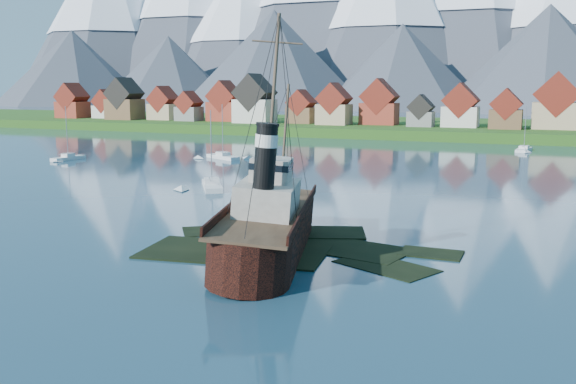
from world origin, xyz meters
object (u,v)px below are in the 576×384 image
at_px(tugboat_wreck, 272,222).
at_px(sailboat_c, 223,157).
at_px(sailboat_a, 212,186).
at_px(sailboat_b, 68,159).
at_px(sailboat_e, 524,150).

height_order(tugboat_wreck, sailboat_c, tugboat_wreck).
xyz_separation_m(sailboat_a, sailboat_c, (-17.81, 37.10, -0.00)).
height_order(sailboat_b, sailboat_e, sailboat_b).
bearing_deg(tugboat_wreck, sailboat_a, 112.11).
xyz_separation_m(sailboat_a, sailboat_b, (-48.16, 22.15, 0.00)).
bearing_deg(tugboat_wreck, sailboat_b, 127.91).
height_order(sailboat_a, sailboat_e, sailboat_a).
bearing_deg(tugboat_wreck, sailboat_e, 65.29).
bearing_deg(sailboat_b, tugboat_wreck, -31.89).
bearing_deg(sailboat_c, sailboat_e, -26.68).
bearing_deg(sailboat_a, sailboat_c, 82.78).
distance_m(tugboat_wreck, sailboat_a, 40.93).
xyz_separation_m(sailboat_b, sailboat_e, (91.73, 58.30, -0.04)).
distance_m(sailboat_b, sailboat_c, 33.84).
xyz_separation_m(tugboat_wreck, sailboat_a, (-24.80, 32.45, -2.71)).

